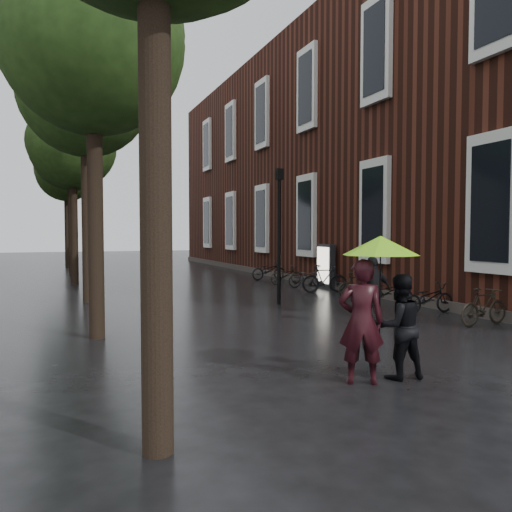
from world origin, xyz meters
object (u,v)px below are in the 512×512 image
person_burgundy (361,321)px  lamp_post (279,222)px  person_black (399,326)px  ad_lightbox (326,266)px  pedestrian_walking (373,291)px  parked_bicycles (335,282)px

person_burgundy → lamp_post: size_ratio=0.44×
person_black → lamp_post: size_ratio=0.38×
person_black → lamp_post: lamp_post is taller
ad_lightbox → pedestrian_walking: bearing=-108.6°
person_burgundy → ad_lightbox: (6.07, 11.42, -0.03)m
person_black → ad_lightbox: ad_lightbox is taller
person_burgundy → person_black: size_ratio=1.15×
person_black → ad_lightbox: size_ratio=0.90×
ad_lightbox → lamp_post: (-3.70, -3.46, 1.67)m
person_burgundy → person_black: bearing=-154.6°
person_burgundy → person_black: 0.70m
person_burgundy → lamp_post: (2.36, 7.96, 1.64)m
pedestrian_walking → lamp_post: size_ratio=0.39×
person_black → parked_bicycles: 10.54m
person_burgundy → parked_bicycles: bearing=-94.6°
lamp_post → person_burgundy: bearing=-106.5°
parked_bicycles → lamp_post: 3.94m
person_burgundy → pedestrian_walking: bearing=-102.8°
pedestrian_walking → parked_bicycles: size_ratio=0.12×
pedestrian_walking → lamp_post: bearing=-79.2°
pedestrian_walking → parked_bicycles: 6.09m
parked_bicycles → lamp_post: size_ratio=3.17×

